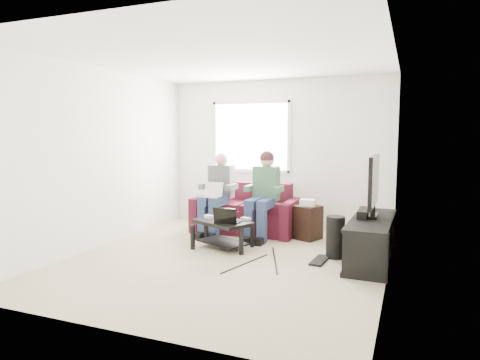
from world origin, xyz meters
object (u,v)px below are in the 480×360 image
at_px(coffee_table, 223,228).
at_px(subwoofer, 335,237).
at_px(tv_stand, 371,242).
at_px(end_table, 307,221).
at_px(tv, 374,182).
at_px(sofa, 246,214).

relative_size(coffee_table, subwoofer, 1.68).
height_order(tv_stand, end_table, end_table).
distance_m(tv, end_table, 1.47).
height_order(coffee_table, tv, tv).
height_order(tv_stand, tv, tv).
height_order(subwoofer, end_table, end_table).
height_order(tv_stand, subwoofer, same).
bearing_deg(end_table, tv, -35.93).
bearing_deg(subwoofer, tv, 15.90).
distance_m(sofa, end_table, 1.09).
bearing_deg(tv, subwoofer, -164.10).
bearing_deg(tv_stand, end_table, 140.67).
bearing_deg(subwoofer, tv_stand, 3.73).
xyz_separation_m(sofa, tv, (2.12, -0.89, 0.71)).
height_order(tv, subwoofer, tv).
relative_size(tv_stand, end_table, 2.68).
bearing_deg(tv_stand, coffee_table, -175.65).
distance_m(sofa, subwoofer, 1.95).
bearing_deg(tv, tv_stand, -88.53).
bearing_deg(tv_stand, tv, 91.47).
height_order(sofa, tv_stand, sofa).
height_order(sofa, subwoofer, sofa).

